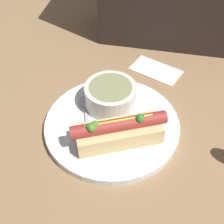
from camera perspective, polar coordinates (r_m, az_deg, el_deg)
ground_plane at (r=0.69m, az=0.00°, el=-2.83°), size 4.00×4.00×0.00m
dinner_plate at (r=0.68m, az=0.00°, el=-2.39°), size 0.29×0.29×0.02m
hot_dog at (r=0.62m, az=1.18°, el=-3.55°), size 0.19×0.13×0.07m
soup_bowl at (r=0.70m, az=-0.26°, el=3.16°), size 0.12×0.12×0.05m
spoon at (r=0.70m, az=-4.85°, el=0.53°), size 0.07×0.17×0.01m
napkin at (r=0.84m, az=8.01°, el=7.65°), size 0.15×0.11×0.01m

